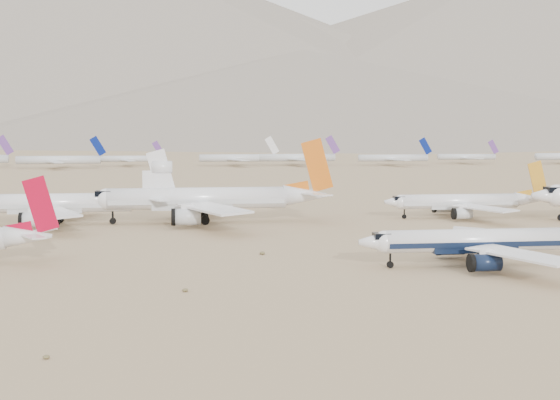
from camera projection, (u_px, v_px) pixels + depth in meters
name	position (u px, v px, depth m)	size (l,w,h in m)	color
ground	(457.00, 265.00, 127.11)	(7000.00, 7000.00, 0.00)	#876E4E
main_airliner	(489.00, 241.00, 126.33)	(41.72, 40.75, 14.72)	white
row2_gold_tail	(466.00, 202.00, 191.84)	(39.54, 38.67, 14.08)	white
row2_orange_tail	(207.00, 199.00, 181.87)	(55.47, 54.26, 19.79)	white
row2_white_trijet	(63.00, 203.00, 178.38)	(49.12, 48.00, 17.41)	white
distant_storage_row	(331.00, 158.00, 439.83)	(602.78, 63.28, 15.31)	silver
mountain_range	(231.00, 50.00, 1744.90)	(7354.00, 3024.00, 470.00)	slate
foothills	(532.00, 98.00, 1273.14)	(4637.50, 1395.00, 155.00)	slate
desert_scrub	(364.00, 296.00, 102.86)	(233.60, 121.67, 0.63)	brown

